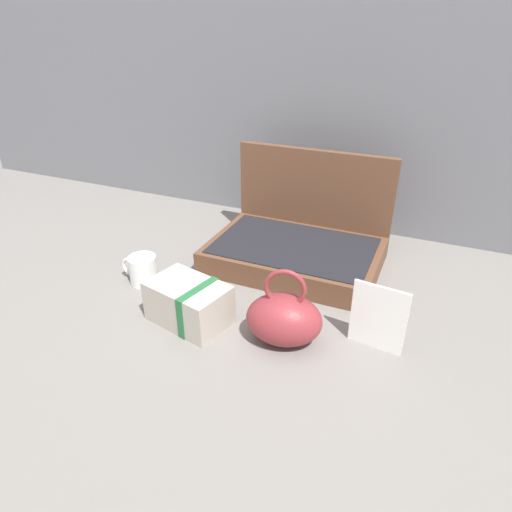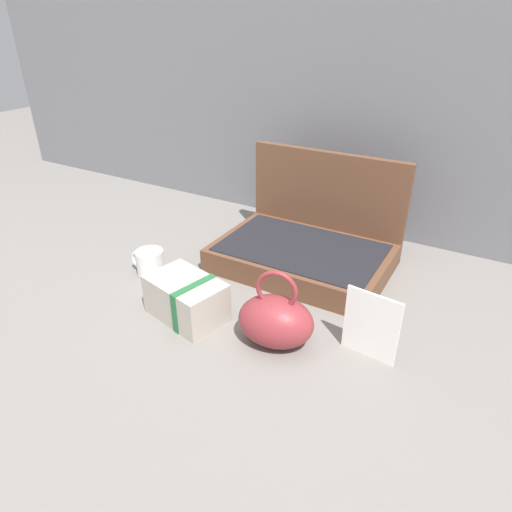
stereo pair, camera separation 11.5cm
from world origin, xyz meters
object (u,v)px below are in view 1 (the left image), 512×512
object	(u,v)px
teal_pouch_handbag	(284,319)
info_card_left	(378,318)
open_suitcase	(299,241)
coffee_mug	(143,270)
cream_toiletry_bag	(190,303)

from	to	relation	value
teal_pouch_handbag	info_card_left	xyz separation A→B (m)	(0.20, 0.06, 0.02)
open_suitcase	info_card_left	distance (m)	0.44
coffee_mug	cream_toiletry_bag	bearing A→B (deg)	-25.84
cream_toiletry_bag	coffee_mug	distance (m)	0.25
open_suitcase	info_card_left	xyz separation A→B (m)	(0.30, -0.32, 0.02)
teal_pouch_handbag	cream_toiletry_bag	bearing A→B (deg)	-175.48
coffee_mug	info_card_left	world-z (taller)	info_card_left
open_suitcase	cream_toiletry_bag	world-z (taller)	open_suitcase
teal_pouch_handbag	coffee_mug	bearing A→B (deg)	169.25
open_suitcase	info_card_left	world-z (taller)	open_suitcase
open_suitcase	cream_toiletry_bag	xyz separation A→B (m)	(-0.15, -0.41, -0.01)
cream_toiletry_bag	info_card_left	xyz separation A→B (m)	(0.44, 0.08, 0.03)
open_suitcase	teal_pouch_handbag	distance (m)	0.40
info_card_left	open_suitcase	bearing A→B (deg)	139.53
teal_pouch_handbag	cream_toiletry_bag	world-z (taller)	teal_pouch_handbag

